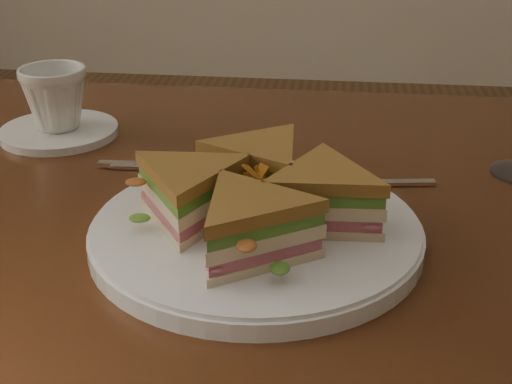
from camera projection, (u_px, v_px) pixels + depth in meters
table at (267, 292)px, 0.76m from camera, size 1.20×0.80×0.75m
plate at (256, 234)px, 0.65m from camera, size 0.30×0.30×0.02m
sandwich_wedges at (256, 197)px, 0.63m from camera, size 0.25×0.25×0.06m
crisps_mound at (256, 201)px, 0.64m from camera, size 0.09×0.09×0.05m
spoon at (308, 182)px, 0.76m from camera, size 0.18×0.04×0.01m
knife at (186, 167)px, 0.80m from camera, size 0.22×0.03×0.00m
saucer at (59, 131)px, 0.90m from camera, size 0.15×0.15×0.01m
coffee_cup at (55, 98)px, 0.88m from camera, size 0.10×0.10×0.08m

